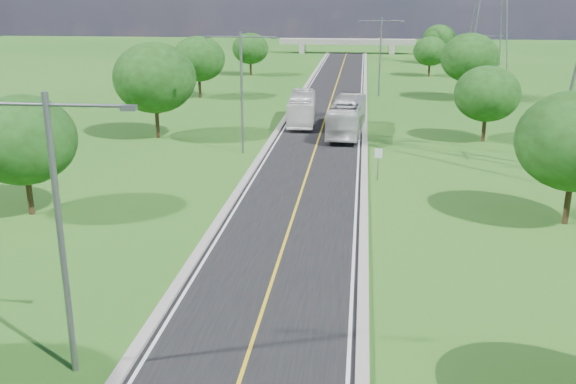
# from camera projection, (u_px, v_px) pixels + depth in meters

# --- Properties ---
(ground) EXTENTS (260.00, 260.00, 0.00)m
(ground) POSITION_uv_depth(u_px,v_px,m) (325.00, 121.00, 67.91)
(ground) COLOR #215818
(ground) RESTS_ON ground
(road) EXTENTS (8.00, 150.00, 0.06)m
(road) POSITION_uv_depth(u_px,v_px,m) (328.00, 111.00, 73.59)
(road) COLOR black
(road) RESTS_ON ground
(curb_left) EXTENTS (0.50, 150.00, 0.22)m
(curb_left) POSITION_uv_depth(u_px,v_px,m) (291.00, 109.00, 74.04)
(curb_left) COLOR gray
(curb_left) RESTS_ON ground
(curb_right) EXTENTS (0.50, 150.00, 0.22)m
(curb_right) POSITION_uv_depth(u_px,v_px,m) (365.00, 111.00, 73.10)
(curb_right) COLOR gray
(curb_right) RESTS_ON ground
(speed_limit_sign) EXTENTS (0.55, 0.09, 2.40)m
(speed_limit_sign) POSITION_uv_depth(u_px,v_px,m) (378.00, 159.00, 45.98)
(speed_limit_sign) COLOR slate
(speed_limit_sign) RESTS_ON ground
(overpass) EXTENTS (30.00, 3.00, 3.20)m
(overpass) POSITION_uv_depth(u_px,v_px,m) (347.00, 42.00, 143.08)
(overpass) COLOR gray
(overpass) RESTS_ON ground
(streetlight_near_left) EXTENTS (5.90, 0.25, 10.00)m
(streetlight_near_left) POSITION_uv_depth(u_px,v_px,m) (58.00, 214.00, 21.28)
(streetlight_near_left) COLOR slate
(streetlight_near_left) RESTS_ON ground
(streetlight_mid_left) EXTENTS (5.90, 0.25, 10.00)m
(streetlight_mid_left) POSITION_uv_depth(u_px,v_px,m) (241.00, 82.00, 52.58)
(streetlight_mid_left) COLOR slate
(streetlight_mid_left) RESTS_ON ground
(streetlight_far_right) EXTENTS (5.90, 0.25, 10.00)m
(streetlight_far_right) POSITION_uv_depth(u_px,v_px,m) (380.00, 50.00, 82.56)
(streetlight_far_right) COLOR slate
(streetlight_far_right) RESTS_ON ground
(tree_lb) EXTENTS (6.30, 6.30, 7.33)m
(tree_lb) POSITION_uv_depth(u_px,v_px,m) (23.00, 140.00, 37.95)
(tree_lb) COLOR black
(tree_lb) RESTS_ON ground
(tree_lc) EXTENTS (7.56, 7.56, 8.79)m
(tree_lc) POSITION_uv_depth(u_px,v_px,m) (155.00, 78.00, 58.43)
(tree_lc) COLOR black
(tree_lc) RESTS_ON ground
(tree_ld) EXTENTS (6.72, 6.72, 7.82)m
(tree_ld) POSITION_uv_depth(u_px,v_px,m) (199.00, 59.00, 81.60)
(tree_ld) COLOR black
(tree_ld) RESTS_ON ground
(tree_le) EXTENTS (5.88, 5.88, 6.84)m
(tree_le) POSITION_uv_depth(u_px,v_px,m) (250.00, 49.00, 104.27)
(tree_le) COLOR black
(tree_le) RESTS_ON ground
(tree_rb) EXTENTS (6.72, 6.72, 7.82)m
(tree_rb) POSITION_uv_depth(u_px,v_px,m) (576.00, 141.00, 36.22)
(tree_rb) COLOR black
(tree_rb) RESTS_ON ground
(tree_rc) EXTENTS (5.88, 5.88, 6.84)m
(tree_rc) POSITION_uv_depth(u_px,v_px,m) (487.00, 94.00, 57.38)
(tree_rc) COLOR black
(tree_rc) RESTS_ON ground
(tree_rd) EXTENTS (7.14, 7.14, 8.30)m
(tree_rd) POSITION_uv_depth(u_px,v_px,m) (470.00, 58.00, 79.64)
(tree_rd) COLOR black
(tree_rd) RESTS_ON ground
(tree_re) EXTENTS (5.46, 5.46, 6.35)m
(tree_re) POSITION_uv_depth(u_px,v_px,m) (430.00, 51.00, 103.05)
(tree_re) COLOR black
(tree_re) RESTS_ON ground
(tree_rf) EXTENTS (6.30, 6.30, 7.33)m
(tree_rf) POSITION_uv_depth(u_px,v_px,m) (439.00, 39.00, 121.45)
(tree_rf) COLOR black
(tree_rf) RESTS_ON ground
(bus_outbound) EXTENTS (3.55, 12.07, 3.32)m
(bus_outbound) POSITION_uv_depth(u_px,v_px,m) (347.00, 116.00, 61.06)
(bus_outbound) COLOR silver
(bus_outbound) RESTS_ON road
(bus_inbound) EXTENTS (3.16, 10.99, 3.02)m
(bus_inbound) POSITION_uv_depth(u_px,v_px,m) (302.00, 108.00, 66.28)
(bus_inbound) COLOR white
(bus_inbound) RESTS_ON road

